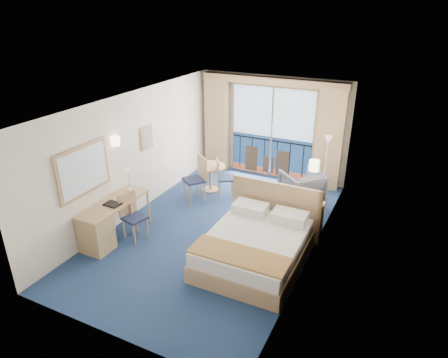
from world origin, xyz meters
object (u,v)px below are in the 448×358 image
at_px(armchair, 302,187).
at_px(round_table, 210,171).
at_px(desk, 100,228).
at_px(desk_chair, 132,213).
at_px(nightstand, 310,217).
at_px(table_chair_b, 198,176).
at_px(floor_lamp, 327,151).
at_px(bed, 256,245).
at_px(table_chair_a, 222,175).

distance_m(armchair, round_table, 2.29).
relative_size(desk, desk_chair, 1.72).
relative_size(nightstand, armchair, 0.70).
height_order(nightstand, round_table, round_table).
bearing_deg(table_chair_b, nightstand, 32.35).
relative_size(floor_lamp, desk, 0.91).
xyz_separation_m(bed, round_table, (-2.16, 2.31, 0.18)).
height_order(floor_lamp, desk_chair, floor_lamp).
bearing_deg(bed, nightstand, 68.05).
xyz_separation_m(nightstand, armchair, (-0.51, 1.11, 0.09)).
bearing_deg(round_table, nightstand, -16.03).
xyz_separation_m(armchair, desk_chair, (-2.64, -2.94, 0.14)).
xyz_separation_m(nightstand, round_table, (-2.77, 0.80, 0.20)).
relative_size(nightstand, round_table, 0.82).
bearing_deg(bed, table_chair_a, 128.87).
bearing_deg(round_table, table_chair_a, -16.79).
xyz_separation_m(floor_lamp, table_chair_b, (-2.64, -1.66, -0.52)).
distance_m(floor_lamp, desk, 5.45).
relative_size(armchair, desk_chair, 0.92).
relative_size(bed, desk_chair, 2.31).
distance_m(nightstand, desk_chair, 3.65).
distance_m(armchair, table_chair_b, 2.47).
height_order(armchair, floor_lamp, floor_lamp).
bearing_deg(floor_lamp, table_chair_a, -151.26).
xyz_separation_m(floor_lamp, desk, (-3.30, -4.29, -0.70)).
height_order(desk, round_table, desk).
relative_size(round_table, table_chair_a, 0.79).
height_order(bed, armchair, bed).
height_order(bed, table_chair_b, bed).
bearing_deg(table_chair_b, table_chair_a, 82.82).
distance_m(desk_chair, table_chair_a, 2.62).
xyz_separation_m(desk, table_chair_b, (0.65, 2.63, 0.18)).
bearing_deg(bed, armchair, 87.81).
distance_m(desk, table_chair_a, 3.27).
bearing_deg(desk_chair, table_chair_a, -3.38).
bearing_deg(bed, desk_chair, -172.90).
height_order(floor_lamp, table_chair_b, floor_lamp).
xyz_separation_m(floor_lamp, desk_chair, (-2.99, -3.71, -0.59)).
bearing_deg(armchair, bed, 40.96).
bearing_deg(round_table, table_chair_b, -93.53).
bearing_deg(table_chair_a, armchair, -106.21).
height_order(nightstand, desk, desk).
relative_size(floor_lamp, table_chair_a, 1.58).
bearing_deg(armchair, nightstand, 67.65).
relative_size(armchair, round_table, 1.18).
xyz_separation_m(table_chair_a, table_chair_b, (-0.43, -0.45, 0.08)).
xyz_separation_m(desk, table_chair_a, (1.09, 3.08, 0.10)).
bearing_deg(table_chair_a, table_chair_b, 106.33).
bearing_deg(bed, floor_lamp, 82.49).
bearing_deg(armchair, desk_chair, 1.23).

